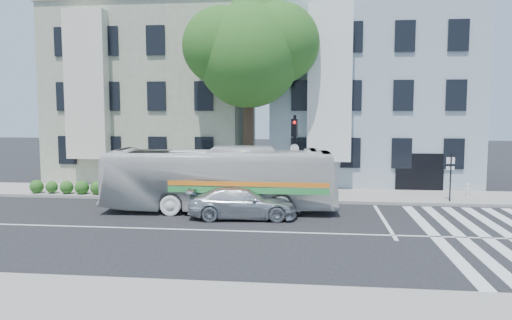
% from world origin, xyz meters
% --- Properties ---
extents(ground, '(120.00, 120.00, 0.00)m').
position_xyz_m(ground, '(0.00, 0.00, 0.00)').
color(ground, black).
rests_on(ground, ground).
extents(sidewalk_far, '(80.00, 4.00, 0.15)m').
position_xyz_m(sidewalk_far, '(0.00, 8.00, 0.07)').
color(sidewalk_far, gray).
rests_on(sidewalk_far, ground).
extents(sidewalk_near, '(80.00, 4.00, 0.15)m').
position_xyz_m(sidewalk_near, '(0.00, -8.00, 0.07)').
color(sidewalk_near, gray).
rests_on(sidewalk_near, ground).
extents(building_left, '(12.00, 10.00, 11.00)m').
position_xyz_m(building_left, '(-7.00, 15.00, 5.50)').
color(building_left, gray).
rests_on(building_left, ground).
extents(building_right, '(12.00, 10.00, 11.00)m').
position_xyz_m(building_right, '(7.00, 15.00, 5.50)').
color(building_right, '#94A5B0').
rests_on(building_right, ground).
extents(street_tree, '(7.30, 5.90, 11.10)m').
position_xyz_m(street_tree, '(0.06, 8.74, 7.83)').
color(street_tree, '#2D2116').
rests_on(street_tree, ground).
extents(bus, '(3.19, 10.69, 2.94)m').
position_xyz_m(bus, '(-0.68, 3.64, 1.47)').
color(bus, silver).
rests_on(bus, ground).
extents(sedan, '(2.27, 4.75, 1.34)m').
position_xyz_m(sedan, '(0.57, 2.27, 0.67)').
color(sedan, silver).
rests_on(sedan, ground).
extents(hedge, '(8.50, 2.45, 0.70)m').
position_xyz_m(hedge, '(-6.98, 6.50, 0.50)').
color(hedge, '#27611F').
rests_on(hedge, sidewalk_far).
extents(traffic_signal, '(0.44, 0.54, 4.35)m').
position_xyz_m(traffic_signal, '(2.59, 6.37, 2.81)').
color(traffic_signal, black).
rests_on(traffic_signal, ground).
extents(fire_hydrant, '(0.37, 0.24, 0.65)m').
position_xyz_m(fire_hydrant, '(11.53, 8.32, 0.48)').
color(fire_hydrant, silver).
rests_on(fire_hydrant, sidewalk_far).
extents(far_sign_pole, '(0.42, 0.20, 2.32)m').
position_xyz_m(far_sign_pole, '(10.18, 6.62, 1.63)').
color(far_sign_pole, black).
rests_on(far_sign_pole, sidewalk_far).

